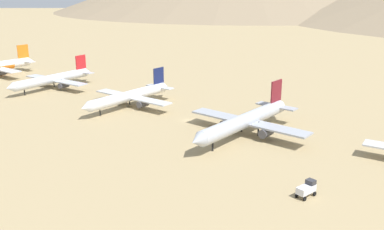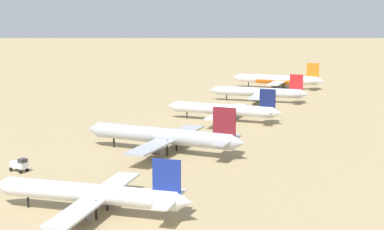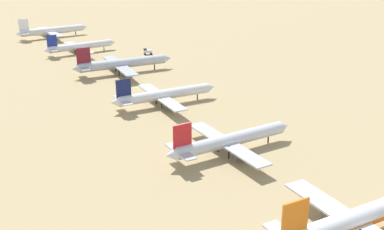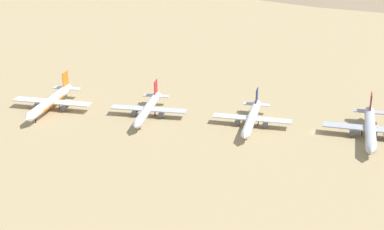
{
  "view_description": "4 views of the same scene",
  "coord_description": "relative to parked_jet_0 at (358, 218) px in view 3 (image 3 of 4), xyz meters",
  "views": [
    {
      "loc": [
        127.28,
        85.21,
        48.54
      ],
      "look_at": [
        4.68,
        4.85,
        4.13
      ],
      "focal_mm": 39.77,
      "sensor_mm": 36.0,
      "label": 1
    },
    {
      "loc": [
        -54.13,
        186.86,
        43.13
      ],
      "look_at": [
        8.04,
        -19.33,
        3.99
      ],
      "focal_mm": 52.27,
      "sensor_mm": 36.0,
      "label": 2
    },
    {
      "loc": [
        -92.82,
        -197.77,
        67.54
      ],
      "look_at": [
        -6.75,
        -60.64,
        6.09
      ],
      "focal_mm": 43.62,
      "sensor_mm": 36.0,
      "label": 3
    },
    {
      "loc": [
        258.59,
        -20.71,
        109.57
      ],
      "look_at": [
        -1.6,
        -60.62,
        4.86
      ],
      "focal_mm": 52.58,
      "sensor_mm": 36.0,
      "label": 4
    }
  ],
  "objects": [
    {
      "name": "parked_jet_2",
      "position": [
        6.49,
        107.79,
        -0.42
      ],
      "size": [
        48.89,
        39.78,
        14.09
      ],
      "color": "silver",
      "rests_on": "ground"
    },
    {
      "name": "parked_jet_0",
      "position": [
        0.0,
        0.0,
        0.0
      ],
      "size": [
        53.87,
        43.8,
        15.53
      ],
      "color": "white",
      "rests_on": "ground"
    },
    {
      "name": "parked_jet_1",
      "position": [
        1.73,
        53.75,
        -0.36
      ],
      "size": [
        49.47,
        40.1,
        14.29
      ],
      "color": "silver",
      "rests_on": "ground"
    },
    {
      "name": "service_truck",
      "position": [
        43.54,
        195.95,
        -3.09
      ],
      "size": [
        5.64,
        4.0,
        3.9
      ],
      "color": "silver",
      "rests_on": "ground"
    },
    {
      "name": "parked_jet_5",
      "position": [
        8.95,
        279.63,
        -0.11
      ],
      "size": [
        52.6,
        42.64,
        15.19
      ],
      "color": "silver",
      "rests_on": "ground"
    },
    {
      "name": "parked_jet_4",
      "position": [
        9.03,
        220.29,
        -0.6
      ],
      "size": [
        46.98,
        38.08,
        13.57
      ],
      "color": "silver",
      "rests_on": "ground"
    },
    {
      "name": "parked_jet_3",
      "position": [
        12.29,
        164.15,
        0.16
      ],
      "size": [
        54.83,
        44.7,
        15.81
      ],
      "color": "#B2B7C1",
      "rests_on": "ground"
    },
    {
      "name": "ground_plane",
      "position": [
        8.76,
        138.37,
        -5.17
      ],
      "size": [
        1800.0,
        1800.0,
        0.0
      ],
      "primitive_type": "plane",
      "color": "tan"
    }
  ]
}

